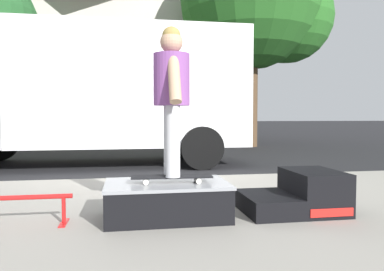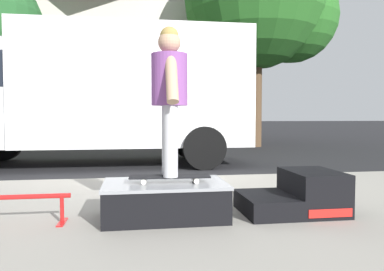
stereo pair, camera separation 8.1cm
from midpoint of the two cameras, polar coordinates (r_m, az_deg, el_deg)
name	(u,v)px [view 1 (the left image)]	position (r m, az deg, el deg)	size (l,w,h in m)	color
ground_plane	(161,179)	(6.72, -5.08, -6.59)	(140.00, 140.00, 0.00)	black
sidewalk_slab	(187,223)	(3.79, -1.32, -13.21)	(50.00, 5.00, 0.12)	gray
skate_box	(167,199)	(3.72, -4.47, -9.58)	(1.19, 0.74, 0.35)	black
kicker_ramp	(300,195)	(4.09, 15.50, -8.70)	(1.01, 0.73, 0.43)	black
skateboard	(172,177)	(3.66, -3.72, -6.31)	(0.79, 0.24, 0.07)	black
skater_kid	(172,89)	(3.62, -3.77, 7.13)	(0.35, 0.73, 1.43)	silver
box_truck	(89,90)	(8.87, -15.59, 6.66)	(6.91, 2.63, 3.05)	white
street_tree_neighbour	(258,3)	(14.50, 9.92, 19.26)	(5.59, 5.08, 7.89)	brown
house_behind	(95,50)	(18.88, -14.72, 12.43)	(9.54, 8.23, 8.40)	beige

